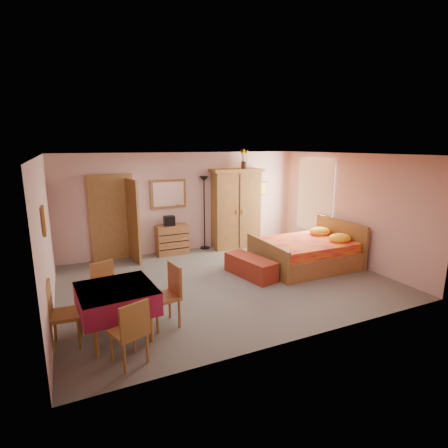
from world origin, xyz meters
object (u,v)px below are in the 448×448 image
floor_lamp (204,213)px  bench (250,267)px  chair_south (128,331)px  dining_table (118,312)px  bed (305,245)px  chair_north (108,290)px  wardrobe (235,209)px  chair_west (65,314)px  wall_mirror (168,194)px  chest_of_drawers (172,240)px  sunflower_vase (244,159)px  stereo (169,221)px  chair_east (163,296)px

floor_lamp → bench: bearing=-87.0°
floor_lamp → chair_south: bearing=-122.5°
floor_lamp → dining_table: (-2.84, -3.67, -0.60)m
floor_lamp → dining_table: 4.68m
bed → chair_north: bearing=-171.9°
wardrobe → chair_west: (-4.38, -3.41, -0.61)m
floor_lamp → wardrobe: bearing=-12.6°
floor_lamp → wall_mirror: bearing=173.7°
wall_mirror → chest_of_drawers: bearing=-92.0°
chest_of_drawers → chair_south: (-1.86, -4.30, 0.06)m
floor_lamp → bed: 2.85m
chair_west → dining_table: bearing=90.5°
chest_of_drawers → sunflower_vase: size_ratio=1.55×
bench → chest_of_drawers: bearing=115.4°
stereo → sunflower_vase: size_ratio=0.52×
sunflower_vase → bench: (-0.97, -2.17, -2.21)m
bench → chair_south: (-2.93, -2.04, 0.24)m
wardrobe → dining_table: 5.12m
wardrobe → chair_east: 4.61m
stereo → dining_table: (-1.83, -3.56, -0.51)m
sunflower_vase → wardrobe: bearing=-179.7°
stereo → chest_of_drawers: bearing=7.2°
bench → bed: bearing=1.8°
stereo → floor_lamp: size_ratio=0.14×
wardrobe → chair_east: wardrobe is taller
dining_table → bench: bearing=23.9°
dining_table → wall_mirror: bearing=63.4°
stereo → chair_north: 3.40m
sunflower_vase → chair_east: sunflower_vase is taller
bench → chair_north: size_ratio=1.43×
wall_mirror → dining_table: bearing=-118.6°
chest_of_drawers → sunflower_vase: bearing=-1.9°
wall_mirror → chair_north: bearing=-124.4°
wall_mirror → floor_lamp: floor_lamp is taller
stereo → chair_east: bearing=-107.7°
chair_west → stereo: bearing=150.3°
wall_mirror → chair_north: size_ratio=1.06×
chest_of_drawers → bench: bearing=-64.2°
chest_of_drawers → bench: 2.50m
bed → chair_north: 4.51m
chest_of_drawers → floor_lamp: bearing=6.8°
wall_mirror → chair_south: wall_mirror is taller
floor_lamp → bench: (0.12, -2.36, -0.78)m
dining_table → chair_north: (-0.03, 0.75, 0.06)m
wall_mirror → wardrobe: 1.87m
stereo → floor_lamp: 1.02m
stereo → bench: bearing=-63.2°
stereo → chair_south: size_ratio=0.30×
wardrobe → chest_of_drawers: bearing=-177.9°
chair_north → chest_of_drawers: bearing=-144.4°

